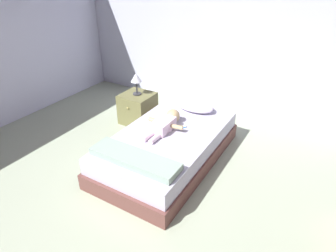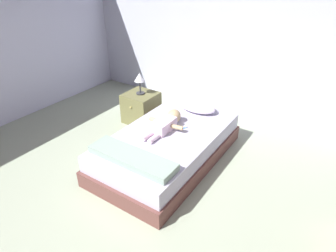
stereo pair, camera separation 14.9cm
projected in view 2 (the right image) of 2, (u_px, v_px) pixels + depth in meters
ground_plane at (123, 226)px, 2.82m from camera, size 8.00×8.00×0.00m
wall_behind_bed at (247, 38)px, 4.38m from camera, size 8.00×0.12×2.51m
bed at (168, 147)px, 3.68m from camera, size 1.14×2.03×0.40m
pillow at (197, 107)px, 4.09m from camera, size 0.55×0.32×0.13m
baby at (166, 123)px, 3.65m from camera, size 0.50×0.71×0.18m
toothbrush at (183, 128)px, 3.67m from camera, size 0.07×0.12×0.02m
nightstand at (141, 108)px, 4.59m from camera, size 0.48×0.51×0.48m
lamp at (140, 79)px, 4.35m from camera, size 0.17×0.17×0.34m
blanket at (132, 158)px, 3.06m from camera, size 1.03×0.29×0.08m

